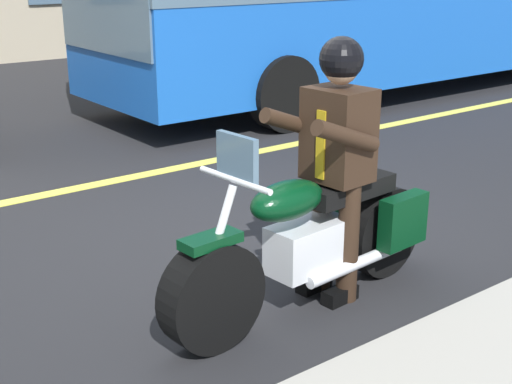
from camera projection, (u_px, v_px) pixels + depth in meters
The scene contains 4 objects.
ground_plane at pixel (227, 240), 5.74m from camera, with size 80.00×80.00×0.00m, color black.
lane_center_stripe at pixel (116, 180), 7.25m from camera, with size 60.00×0.16×0.01m, color #E5DB4C.
motorcycle_main at pixel (314, 240), 4.57m from camera, with size 2.22×0.70×1.26m.
rider_main at pixel (336, 148), 4.51m from camera, with size 0.65×0.58×1.74m.
Camera 1 is at (3.04, 4.37, 2.20)m, focal length 49.39 mm.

